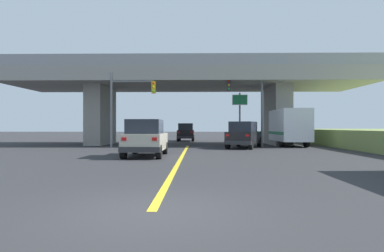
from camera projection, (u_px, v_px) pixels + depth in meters
The scene contains 10 objects.
ground at pixel (189, 144), 30.81m from camera, with size 160.00×160.00×0.00m, color #2B2B2D.
overpass_bridge at pixel (189, 87), 30.82m from camera, with size 31.88×9.13×7.47m.
lane_divider_stripe at pixel (181, 158), 17.35m from camera, with size 0.20×22.03×0.01m, color yellow.
suv_lead at pixel (146, 138), 18.19m from camera, with size 2.06×4.27×2.02m.
suv_crossing at pixel (244, 135), 25.51m from camera, with size 3.39×5.04×2.02m.
box_truck at pixel (287, 127), 28.78m from camera, with size 2.33×7.47×3.08m.
sedan_oncoming at pixel (186, 132), 37.86m from camera, with size 1.88×4.47×2.02m.
traffic_signal_nearside at pixel (251, 99), 26.63m from camera, with size 2.91×0.36×5.98m.
traffic_signal_farside at pixel (126, 99), 26.35m from camera, with size 3.62×0.36×5.97m.
highway_sign at pixel (240, 108), 28.82m from camera, with size 1.33×0.17×4.58m.
Camera 1 is at (0.89, -6.32, 1.62)m, focal length 31.09 mm.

